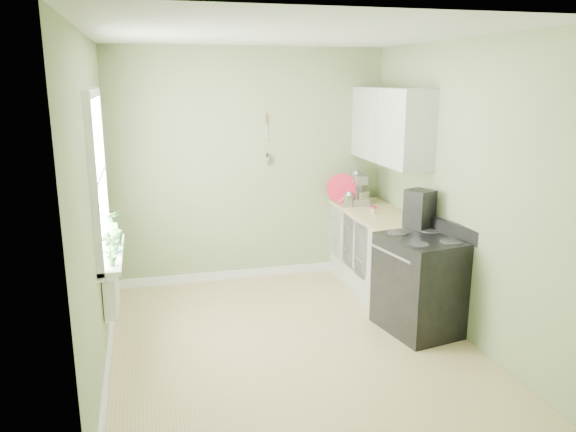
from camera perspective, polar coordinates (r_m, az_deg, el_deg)
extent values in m
cube|color=tan|center=(5.28, 0.15, -12.76)|extent=(3.20, 3.60, 0.02)
cube|color=white|center=(4.73, 0.18, 18.16)|extent=(3.20, 3.60, 0.02)
cube|color=gray|center=(6.56, -3.90, 5.03)|extent=(3.20, 0.02, 2.70)
cube|color=gray|center=(4.69, -19.23, 0.69)|extent=(0.02, 3.60, 2.70)
cube|color=gray|center=(5.46, 16.76, 2.65)|extent=(0.02, 3.60, 2.70)
cube|color=silver|center=(6.40, 9.18, -3.78)|extent=(0.60, 1.60, 0.87)
cube|color=tan|center=(6.27, 9.25, 0.18)|extent=(0.64, 1.60, 0.04)
cube|color=silver|center=(6.26, 10.37, 9.03)|extent=(0.35, 1.40, 0.80)
cube|color=white|center=(4.94, -18.94, 3.73)|extent=(0.02, 1.00, 1.30)
cube|color=white|center=(4.88, -19.34, 11.69)|extent=(0.06, 1.14, 0.07)
cube|color=white|center=(5.10, -18.11, -3.85)|extent=(0.06, 1.14, 0.07)
cube|color=white|center=(4.94, -18.71, 3.75)|extent=(0.04, 1.00, 0.04)
cube|color=white|center=(5.09, -17.45, -3.65)|extent=(0.18, 1.14, 0.04)
cube|color=white|center=(5.15, -17.54, -7.34)|extent=(0.12, 0.50, 0.35)
cylinder|color=tan|center=(6.51, -2.17, 9.68)|extent=(0.02, 0.02, 0.10)
cylinder|color=silver|center=(6.52, -2.17, 8.63)|extent=(0.01, 0.01, 0.16)
cylinder|color=silver|center=(6.56, -2.14, 5.67)|extent=(0.01, 0.14, 0.14)
cube|color=black|center=(5.50, 13.35, -6.89)|extent=(0.76, 0.85, 0.89)
cube|color=black|center=(5.35, 13.62, -2.30)|extent=(0.76, 0.85, 0.03)
cube|color=black|center=(5.47, 16.30, -1.36)|extent=(0.19, 0.75, 0.14)
cylinder|color=#B2B2B7|center=(5.24, 10.36, -3.78)|extent=(0.13, 0.60, 0.02)
cube|color=#A32B12|center=(5.38, 9.84, -5.27)|extent=(0.06, 0.22, 0.37)
cube|color=#B2B2B7|center=(6.63, 7.31, 1.52)|extent=(0.25, 0.33, 0.08)
cube|color=#B2B2B7|center=(6.72, 6.95, 2.89)|extent=(0.13, 0.10, 0.21)
cube|color=#B2B2B7|center=(6.60, 7.32, 3.79)|extent=(0.19, 0.31, 0.10)
sphere|color=#B2B2B7|center=(6.69, 6.99, 4.20)|extent=(0.12, 0.12, 0.12)
cylinder|color=silver|center=(6.57, 7.52, 1.92)|extent=(0.17, 0.17, 0.14)
cylinder|color=silver|center=(6.45, 6.17, 1.52)|extent=(0.11, 0.11, 0.15)
cone|color=silver|center=(6.43, 6.19, 2.33)|extent=(0.11, 0.11, 0.04)
cylinder|color=silver|center=(6.42, 5.52, 1.70)|extent=(0.10, 0.02, 0.08)
cube|color=black|center=(5.66, 13.22, 0.69)|extent=(0.29, 0.31, 0.38)
cylinder|color=black|center=(5.67, 12.86, -0.46)|extent=(0.12, 0.12, 0.13)
cylinder|color=red|center=(6.66, 5.45, 2.82)|extent=(0.36, 0.14, 0.35)
cylinder|color=beige|center=(6.18, 8.66, 0.51)|extent=(0.07, 0.07, 0.07)
cylinder|color=red|center=(6.17, 8.67, 0.87)|extent=(0.07, 0.07, 0.01)
imported|color=#377333|center=(4.66, -17.67, -3.26)|extent=(0.17, 0.15, 0.27)
imported|color=#377333|center=(4.98, -17.50, -2.21)|extent=(0.14, 0.16, 0.27)
imported|color=#377333|center=(5.23, -17.40, -1.16)|extent=(0.25, 0.25, 0.32)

